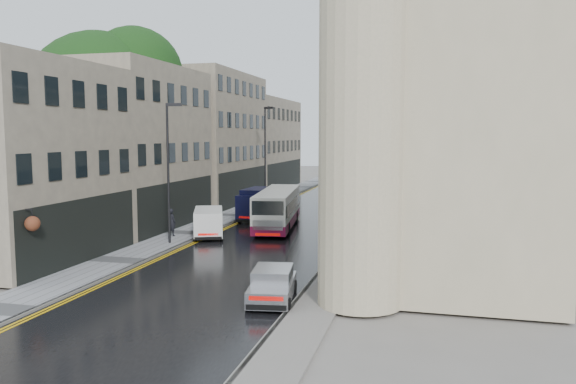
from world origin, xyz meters
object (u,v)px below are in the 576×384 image
at_px(tree_far, 185,137).
at_px(white_van, 195,226).
at_px(cream_bus, 257,214).
at_px(lamp_post_far, 265,156).
at_px(navy_van, 240,206).
at_px(silver_hatchback, 249,293).
at_px(tree_near, 100,128).
at_px(lamp_post_near, 168,174).
at_px(white_lorry, 332,190).
at_px(pedestrian, 172,222).

height_order(tree_far, white_van, tree_far).
height_order(cream_bus, lamp_post_far, lamp_post_far).
bearing_deg(navy_van, silver_hatchback, -68.44).
height_order(cream_bus, silver_hatchback, cream_bus).
bearing_deg(white_van, silver_hatchback, -79.86).
distance_m(white_van, navy_van, 7.52).
bearing_deg(cream_bus, tree_near, 173.32).
distance_m(cream_bus, white_van, 4.39).
relative_size(white_van, navy_van, 0.81).
relative_size(white_van, lamp_post_near, 0.50).
xyz_separation_m(white_lorry, white_van, (-6.21, -12.56, -1.14)).
distance_m(tree_near, pedestrian, 8.90).
height_order(white_lorry, pedestrian, white_lorry).
relative_size(pedestrian, lamp_post_far, 0.20).
distance_m(tree_far, lamp_post_far, 7.48).
relative_size(white_lorry, navy_van, 1.57).
bearing_deg(white_lorry, white_van, -110.80).
bearing_deg(white_lorry, lamp_post_far, 145.65).
bearing_deg(tree_near, lamp_post_near, -31.12).
distance_m(cream_bus, white_lorry, 9.90).
bearing_deg(lamp_post_far, pedestrian, -67.83).
xyz_separation_m(silver_hatchback, white_van, (-7.39, 12.02, 0.24)).
bearing_deg(white_van, tree_near, 138.44).
relative_size(tree_far, lamp_post_near, 1.54).
distance_m(pedestrian, lamp_post_near, 3.97).
relative_size(cream_bus, lamp_post_near, 1.19).
height_order(navy_van, lamp_post_far, lamp_post_far).
relative_size(tree_far, silver_hatchback, 3.50).
xyz_separation_m(tree_near, pedestrian, (6.24, -2.16, -5.96)).
bearing_deg(navy_van, lamp_post_near, -96.85).
height_order(lamp_post_near, lamp_post_far, lamp_post_far).
bearing_deg(silver_hatchback, cream_bus, 97.85).
bearing_deg(lamp_post_far, tree_near, -89.44).
xyz_separation_m(silver_hatchback, lamp_post_far, (-8.52, 30.71, 3.85)).
bearing_deg(white_lorry, tree_far, 171.80).
height_order(tree_far, lamp_post_near, tree_far).
bearing_deg(navy_van, tree_near, -150.47).
bearing_deg(tree_far, white_lorry, -13.71).
relative_size(tree_near, cream_bus, 1.44).
bearing_deg(white_lorry, lamp_post_near, -112.08).
relative_size(tree_far, navy_van, 2.52).
height_order(tree_far, navy_van, tree_far).
distance_m(tree_near, cream_bus, 12.46).
bearing_deg(lamp_post_near, cream_bus, 36.80).
distance_m(white_lorry, navy_van, 7.86).
height_order(white_lorry, silver_hatchback, white_lorry).
bearing_deg(lamp_post_far, silver_hatchback, -49.66).
xyz_separation_m(tree_near, cream_bus, (11.12, 0.25, -5.61)).
bearing_deg(tree_far, white_van, -63.73).
xyz_separation_m(white_van, pedestrian, (-1.96, 0.85, 0.05)).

